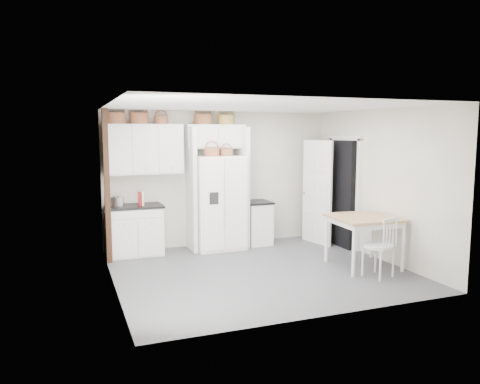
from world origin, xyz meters
name	(u,v)px	position (x,y,z in m)	size (l,w,h in m)	color
floor	(259,271)	(0.00, 0.00, 0.00)	(4.50, 4.50, 0.00)	#474749
ceiling	(260,106)	(0.00, 0.00, 2.60)	(4.50, 4.50, 0.00)	white
wall_back	(220,179)	(0.00, 2.00, 1.30)	(4.50, 4.50, 0.00)	#B3AC9C
wall_left	(112,197)	(-2.25, 0.00, 1.30)	(4.00, 4.00, 0.00)	#B3AC9C
wall_right	(379,185)	(2.25, 0.00, 1.30)	(4.00, 4.00, 0.00)	#B3AC9C
refrigerator	(218,202)	(-0.15, 1.64, 0.88)	(0.91, 0.73, 1.77)	white
base_cab_left	(135,231)	(-1.71, 1.70, 0.43)	(0.94, 0.59, 0.87)	white
base_cab_right	(257,224)	(0.67, 1.70, 0.41)	(0.47, 0.56, 0.82)	white
dining_table	(363,242)	(1.70, -0.37, 0.42)	(1.01, 1.01, 0.84)	#956041
windsor_chair	(378,246)	(1.58, -0.92, 0.48)	(0.47, 0.43, 0.96)	white
counter_left	(135,206)	(-1.71, 1.70, 0.89)	(0.98, 0.63, 0.04)	black
counter_right	(257,202)	(0.67, 1.70, 0.84)	(0.50, 0.60, 0.04)	black
toaster	(116,202)	(-2.03, 1.62, 1.00)	(0.26, 0.15, 0.18)	silver
cookbook_red	(139,199)	(-1.63, 1.62, 1.03)	(0.04, 0.16, 0.24)	#9F0C11
cookbook_cream	(141,199)	(-1.60, 1.62, 1.03)	(0.04, 0.17, 0.25)	beige
basket_upper_a	(116,118)	(-1.97, 1.83, 2.45)	(0.34, 0.34, 0.19)	brown
basket_upper_b	(139,118)	(-1.56, 1.83, 2.45)	(0.34, 0.34, 0.20)	brown
basket_upper_c	(161,120)	(-1.17, 1.83, 2.42)	(0.25, 0.25, 0.14)	brown
basket_bridge_a	(203,119)	(-0.38, 1.83, 2.45)	(0.34, 0.34, 0.19)	brown
basket_bridge_b	(226,120)	(0.07, 1.83, 2.44)	(0.32, 0.32, 0.18)	brown
basket_fridge_a	(212,152)	(-0.31, 1.54, 1.84)	(0.28, 0.28, 0.15)	brown
basket_fridge_b	(227,153)	(-0.02, 1.54, 1.83)	(0.23, 0.23, 0.12)	brown
upper_cabinet	(144,149)	(-1.50, 1.83, 1.90)	(1.40, 0.34, 0.90)	white
bridge_cabinet	(215,136)	(-0.15, 1.83, 2.12)	(1.12, 0.34, 0.45)	white
fridge_panel_left	(191,189)	(-0.66, 1.70, 1.15)	(0.08, 0.60, 2.30)	white
fridge_panel_right	(242,187)	(0.36, 1.70, 1.15)	(0.08, 0.60, 2.30)	white
trim_post	(107,187)	(-2.20, 1.35, 1.30)	(0.09, 0.09, 2.60)	#311E0E
doorway_void	(342,194)	(2.16, 1.00, 1.02)	(0.18, 0.85, 2.05)	black
door_slab	(317,192)	(1.80, 1.33, 1.02)	(0.80, 0.04, 2.05)	white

